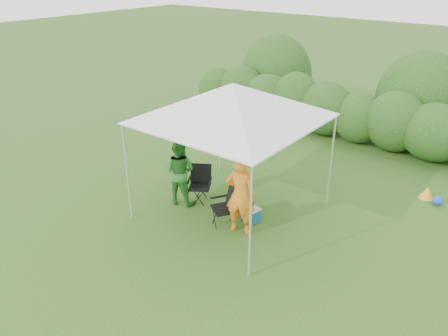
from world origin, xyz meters
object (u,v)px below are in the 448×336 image
Objects in this scene: chair_right at (227,204)px; man at (241,195)px; chair_left at (200,181)px; canopy at (232,102)px; woman at (179,171)px; cooler at (251,214)px.

man is at bearing 22.92° from chair_right.
canopy is at bearing -31.54° from chair_left.
canopy reaches higher than woman.
chair_right is 0.55× the size of woman.
woman is 3.53× the size of cooler.
woman is 1.83m from cooler.
chair_right is (0.21, -0.44, -1.99)m from canopy.
woman is (-1.75, 0.15, -0.06)m from man.
man is 3.83× the size of cooler.
man reaches higher than chair_left.
chair_left is 1.44m from cooler.
cooler is (-0.06, 0.46, -0.67)m from man.
woman is (-1.38, 0.08, 0.29)m from chair_right.
canopy is at bearing -56.86° from man.
chair_left is at bearing -35.24° from man.
man reaches higher than chair_right.
canopy is 2.18m from chair_left.
chair_right is 1.41m from woman.
chair_right reaches higher than cooler.
woman is (-1.17, -0.35, -1.70)m from canopy.
canopy is at bearing -179.46° from woman.
chair_right is 0.52m from man.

